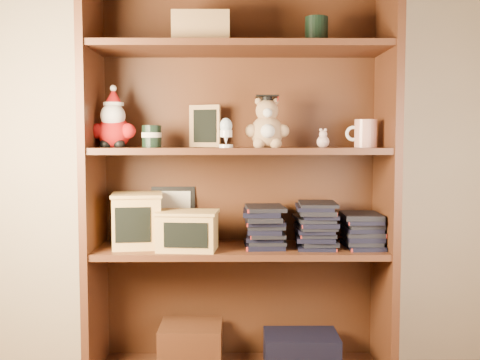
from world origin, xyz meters
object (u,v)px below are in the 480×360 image
Objects in this scene: bookcase at (239,189)px; grad_teddy_bear at (267,127)px; treats_box at (137,220)px; teacher_mug at (365,134)px.

bookcase is 7.55× the size of grad_teddy_bear.
bookcase is 7.15× the size of treats_box.
bookcase reaches higher than teacher_mug.
bookcase is at bearing 174.22° from teacher_mug.
grad_teddy_bear is at bearing -27.45° from bookcase.
grad_teddy_bear is at bearing -0.60° from treats_box.
teacher_mug is (0.50, -0.05, 0.23)m from bookcase.
bookcase is 0.28m from grad_teddy_bear.
bookcase is at bearing 152.55° from grad_teddy_bear.
treats_box is at bearing -172.83° from bookcase.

